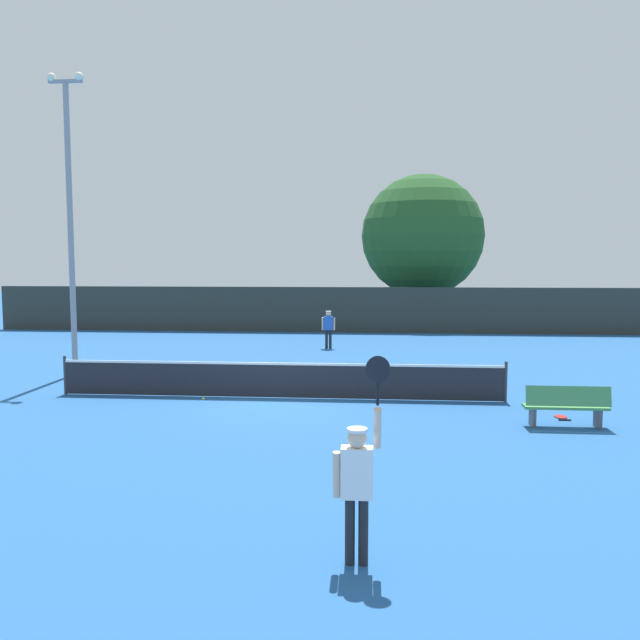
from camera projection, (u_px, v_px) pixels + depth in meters
The scene contains 12 objects.
ground_plane at pixel (279, 398), 16.86m from camera, with size 120.00×120.00×0.00m, color #235693.
tennis_net at pixel (279, 379), 16.81m from camera, with size 11.99×0.08×1.07m.
perimeter_fence at pixel (325, 310), 33.05m from camera, with size 35.59×0.12×2.39m, color #2D332D.
player_serving at pixel (358, 474), 7.45m from camera, with size 0.68×0.39×2.51m.
player_receiving at pixel (328, 326), 26.71m from camera, with size 0.57×0.24×1.60m.
tennis_ball at pixel (203, 399), 16.63m from camera, with size 0.07×0.07×0.07m, color #CCE033.
spare_racket at pixel (561, 417), 14.71m from camera, with size 0.28×0.52×0.04m.
courtside_bench at pixel (566, 406), 13.77m from camera, with size 1.80×0.44×0.95m.
light_pole at pixel (70, 208), 20.02m from camera, with size 1.18×0.28×9.57m.
large_tree at pixel (423, 236), 37.14m from camera, with size 7.20×7.20×8.85m.
parked_car_near at pixel (220, 306), 41.82m from camera, with size 2.29×4.36×1.69m.
parked_car_mid at pixel (363, 310), 38.73m from camera, with size 2.42×4.41×1.69m.
Camera 1 is at (2.49, -16.46, 3.59)m, focal length 35.28 mm.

